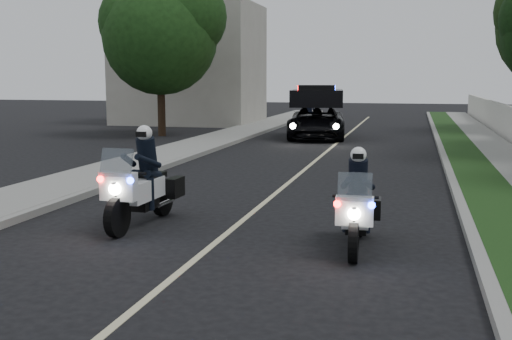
% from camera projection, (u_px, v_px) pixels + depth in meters
% --- Properties ---
extents(ground, '(120.00, 120.00, 0.00)m').
position_uv_depth(ground, '(213.00, 245.00, 10.06)').
color(ground, black).
rests_on(ground, ground).
extents(curb_right, '(0.20, 60.00, 0.15)m').
position_uv_depth(curb_right, '(447.00, 166.00, 18.63)').
color(curb_right, gray).
rests_on(curb_right, ground).
extents(grass_verge, '(1.20, 60.00, 0.16)m').
position_uv_depth(grass_verge, '(471.00, 167.00, 18.46)').
color(grass_verge, '#193814').
rests_on(grass_verge, ground).
extents(curb_left, '(0.20, 60.00, 0.15)m').
position_uv_depth(curb_left, '(190.00, 157.00, 20.64)').
color(curb_left, gray).
rests_on(curb_left, ground).
extents(sidewalk_left, '(2.00, 60.00, 0.16)m').
position_uv_depth(sidewalk_left, '(160.00, 156.00, 20.91)').
color(sidewalk_left, gray).
rests_on(sidewalk_left, ground).
extents(building_far, '(8.00, 6.00, 7.00)m').
position_uv_depth(building_far, '(190.00, 65.00, 36.91)').
color(building_far, '#A8A396').
rests_on(building_far, ground).
extents(lane_marking, '(0.12, 50.00, 0.01)m').
position_uv_depth(lane_marking, '(312.00, 164.00, 19.64)').
color(lane_marking, '#BFB78C').
rests_on(lane_marking, ground).
extents(police_moto_left, '(0.85, 2.20, 1.84)m').
position_uv_depth(police_moto_left, '(143.00, 225.00, 11.43)').
color(police_moto_left, silver).
rests_on(police_moto_left, ground).
extents(police_moto_right, '(0.75, 1.93, 1.62)m').
position_uv_depth(police_moto_right, '(356.00, 248.00, 9.89)').
color(police_moto_right, white).
rests_on(police_moto_right, ground).
extents(police_suv, '(3.09, 5.55, 2.57)m').
position_uv_depth(police_suv, '(316.00, 138.00, 27.99)').
color(police_suv, black).
rests_on(police_suv, ground).
extents(bicycle, '(0.78, 1.83, 0.93)m').
position_uv_depth(bicycle, '(309.00, 130.00, 32.22)').
color(bicycle, black).
rests_on(bicycle, ground).
extents(cyclist, '(0.61, 0.44, 1.57)m').
position_uv_depth(cyclist, '(309.00, 130.00, 32.22)').
color(cyclist, black).
rests_on(cyclist, ground).
extents(tree_left_near, '(6.33, 6.33, 8.86)m').
position_uv_depth(tree_left_near, '(162.00, 136.00, 29.17)').
color(tree_left_near, '#1D4416').
rests_on(tree_left_near, ground).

